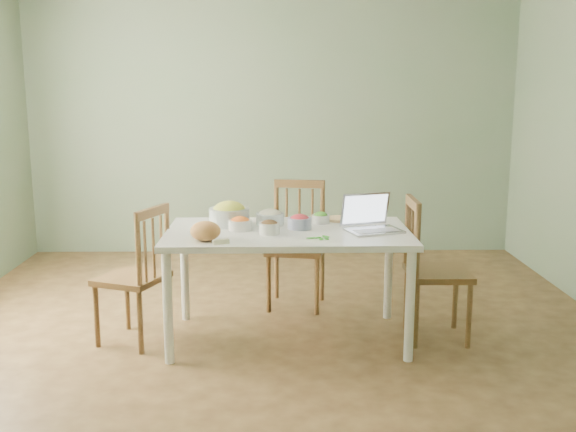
{
  "coord_description": "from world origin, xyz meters",
  "views": [
    {
      "loc": [
        0.02,
        -4.44,
        1.75
      ],
      "look_at": [
        0.11,
        -0.01,
        0.87
      ],
      "focal_mm": 41.72,
      "sensor_mm": 36.0,
      "label": 1
    }
  ],
  "objects_px": {
    "chair_right": "(438,269)",
    "bowl_squash": "(229,214)",
    "chair_far": "(296,246)",
    "bread_boule": "(205,231)",
    "chair_left": "(132,275)",
    "dining_table": "(288,285)",
    "laptop": "(375,214)"
  },
  "relations": [
    {
      "from": "bowl_squash",
      "to": "laptop",
      "type": "relative_size",
      "value": 0.8
    },
    {
      "from": "chair_right",
      "to": "bowl_squash",
      "type": "xyz_separation_m",
      "value": [
        -1.44,
        0.19,
        0.36
      ]
    },
    {
      "from": "chair_right",
      "to": "laptop",
      "type": "bearing_deg",
      "value": 97.03
    },
    {
      "from": "chair_far",
      "to": "bread_boule",
      "type": "xyz_separation_m",
      "value": [
        -0.61,
        -0.99,
        0.34
      ]
    },
    {
      "from": "dining_table",
      "to": "bowl_squash",
      "type": "relative_size",
      "value": 5.81
    },
    {
      "from": "dining_table",
      "to": "bread_boule",
      "type": "bearing_deg",
      "value": -151.01
    },
    {
      "from": "bread_boule",
      "to": "chair_left",
      "type": "bearing_deg",
      "value": 153.55
    },
    {
      "from": "bread_boule",
      "to": "laptop",
      "type": "distance_m",
      "value": 1.13
    },
    {
      "from": "chair_far",
      "to": "laptop",
      "type": "height_order",
      "value": "laptop"
    },
    {
      "from": "dining_table",
      "to": "chair_right",
      "type": "relative_size",
      "value": 1.66
    },
    {
      "from": "chair_left",
      "to": "bowl_squash",
      "type": "xyz_separation_m",
      "value": [
        0.66,
        0.21,
        0.38
      ]
    },
    {
      "from": "bread_boule",
      "to": "dining_table",
      "type": "bearing_deg",
      "value": 28.99
    },
    {
      "from": "dining_table",
      "to": "chair_right",
      "type": "bearing_deg",
      "value": -0.31
    },
    {
      "from": "dining_table",
      "to": "bread_boule",
      "type": "xyz_separation_m",
      "value": [
        -0.53,
        -0.29,
        0.45
      ]
    },
    {
      "from": "chair_right",
      "to": "bowl_squash",
      "type": "relative_size",
      "value": 3.49
    },
    {
      "from": "dining_table",
      "to": "chair_far",
      "type": "distance_m",
      "value": 0.71
    },
    {
      "from": "laptop",
      "to": "dining_table",
      "type": "bearing_deg",
      "value": 157.01
    },
    {
      "from": "chair_far",
      "to": "laptop",
      "type": "relative_size",
      "value": 2.82
    },
    {
      "from": "dining_table",
      "to": "bowl_squash",
      "type": "bearing_deg",
      "value": 155.99
    },
    {
      "from": "chair_left",
      "to": "bowl_squash",
      "type": "height_order",
      "value": "chair_left"
    },
    {
      "from": "bowl_squash",
      "to": "dining_table",
      "type": "bearing_deg",
      "value": -24.01
    },
    {
      "from": "bowl_squash",
      "to": "bread_boule",
      "type": "bearing_deg",
      "value": -104.17
    },
    {
      "from": "chair_right",
      "to": "bread_boule",
      "type": "xyz_separation_m",
      "value": [
        -1.56,
        -0.29,
        0.34
      ]
    },
    {
      "from": "chair_left",
      "to": "chair_right",
      "type": "distance_m",
      "value": 2.1
    },
    {
      "from": "dining_table",
      "to": "bread_boule",
      "type": "relative_size",
      "value": 8.51
    },
    {
      "from": "dining_table",
      "to": "chair_left",
      "type": "relative_size",
      "value": 1.73
    },
    {
      "from": "bowl_squash",
      "to": "chair_far",
      "type": "bearing_deg",
      "value": 46.58
    },
    {
      "from": "chair_far",
      "to": "bowl_squash",
      "type": "xyz_separation_m",
      "value": [
        -0.49,
        -0.51,
        0.36
      ]
    },
    {
      "from": "chair_left",
      "to": "bread_boule",
      "type": "bearing_deg",
      "value": 85.26
    },
    {
      "from": "bread_boule",
      "to": "laptop",
      "type": "bearing_deg",
      "value": 12.23
    },
    {
      "from": "bowl_squash",
      "to": "chair_left",
      "type": "bearing_deg",
      "value": -162.43
    },
    {
      "from": "laptop",
      "to": "chair_left",
      "type": "bearing_deg",
      "value": 161.29
    }
  ]
}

